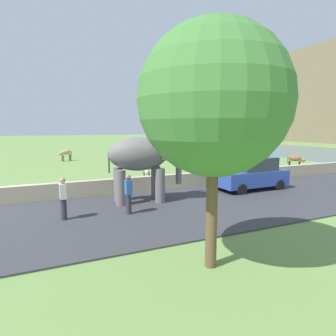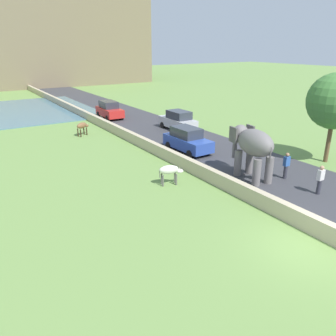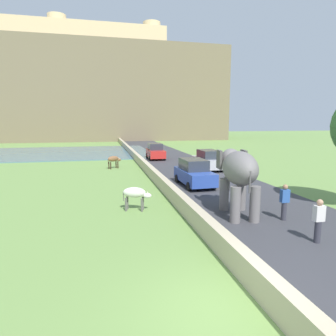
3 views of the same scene
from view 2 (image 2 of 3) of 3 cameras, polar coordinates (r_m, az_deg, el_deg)
The scene contains 12 objects.
ground_plane at distance 14.38m, azimuth 22.05°, elevation -12.41°, with size 220.00×220.00×0.00m, color #6B8E47.
road_surface at distance 31.59m, azimuth -2.34°, elevation 6.72°, with size 7.00×120.00×0.06m, color #38383D.
barrier_wall at distance 28.06m, azimuth -7.00°, elevation 5.62°, with size 0.40×110.00×0.79m, color tan.
elephant at distance 19.68m, azimuth 14.14°, elevation 3.78°, with size 1.78×3.56×2.99m.
person_beside_elephant at distance 20.46m, azimuth 19.45°, elevation 0.42°, with size 0.36×0.22×1.63m.
person_trailing at distance 18.98m, azimuth 24.43°, elevation -1.80°, with size 0.36×0.22×1.63m.
car_silver at distance 30.90m, azimuth 1.70°, elevation 8.07°, with size 1.84×4.03×1.80m.
car_red at distance 36.63m, azimuth -9.92°, elevation 9.70°, with size 1.88×4.04×1.80m.
car_blue at distance 24.48m, azimuth 3.31°, elevation 4.78°, with size 1.88×4.04×1.80m.
cow_brown at distance 29.91m, azimuth -14.37°, elevation 6.92°, with size 1.36×0.99×1.15m.
cow_white at distance 18.59m, azimuth 0.32°, elevation -0.45°, with size 1.42×0.76×1.15m.
tree_near at distance 24.05m, azimuth 26.57°, elevation 10.11°, with size 3.56×3.56×5.83m.
Camera 2 is at (-10.44, -6.56, 7.40)m, focal length 35.87 mm.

